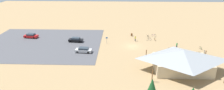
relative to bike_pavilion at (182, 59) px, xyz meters
name	(u,v)px	position (x,y,z in m)	size (l,w,h in m)	color
ground	(132,46)	(10.16, -14.47, -2.83)	(160.00, 160.00, 0.00)	#9E7F56
parking_lot_asphalt	(43,43)	(37.39, -16.02, -2.80)	(35.25, 28.59, 0.05)	#4C4C51
bike_pavilion	(182,59)	(0.00, 0.00, 0.00)	(15.01, 10.73, 4.99)	#C6B28E
trash_bin	(132,35)	(9.83, -23.93, -2.38)	(0.60, 0.60, 0.90)	brown
lot_sign	(107,39)	(17.80, -16.32, -1.42)	(0.56, 0.08, 2.20)	#99999E
bicycle_red_by_bin	(180,52)	(-2.44, -9.57, -2.47)	(1.06, 1.39, 0.80)	black
bicycle_black_trailside	(148,36)	(4.56, -22.53, -2.43)	(0.70, 1.71, 0.89)	black
bicycle_orange_yard_front	(155,39)	(2.68, -19.72, -2.45)	(0.48, 1.68, 0.89)	black
bicycle_green_lone_west	(201,48)	(-9.14, -12.82, -2.49)	(0.48, 1.63, 0.72)	black
bicycle_yellow_near_porch	(169,49)	(-0.05, -11.89, -2.47)	(1.56, 0.80, 0.77)	black
bicycle_purple_yard_left	(154,35)	(2.50, -23.74, -2.45)	(1.76, 0.51, 0.85)	black
bicycle_white_mid_cluster	(198,53)	(-7.07, -9.10, -2.47)	(1.61, 0.51, 0.79)	black
bicycle_silver_yard_right	(149,39)	(4.57, -19.64, -2.48)	(1.62, 0.69, 0.79)	black
bicycle_blue_lone_east	(204,52)	(-9.10, -10.07, -2.47)	(0.84, 1.59, 0.83)	black
car_black_back_corner	(76,40)	(27.49, -17.45, -2.07)	(4.51, 2.14, 1.43)	black
car_red_end_stall	(31,36)	(42.94, -20.76, -2.07)	(4.57, 2.51, 1.43)	red
car_silver_second_row	(84,50)	(23.74, -9.39, -2.09)	(4.61, 2.20, 1.39)	#BCBCC1
visitor_crossing_yard	(177,45)	(-2.42, -13.17, -1.85)	(0.36, 0.39, 1.85)	#2D3347
visitor_near_lot	(135,38)	(9.00, -19.00, -1.91)	(0.36, 0.36, 1.75)	#2D3347
visitor_at_bikes	(176,51)	(-1.06, -8.98, -1.92)	(0.36, 0.36, 1.73)	#2D3347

